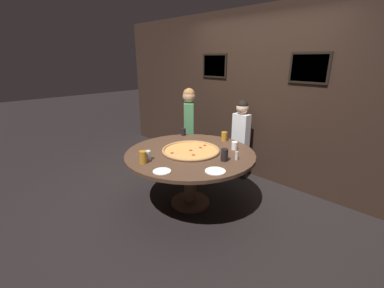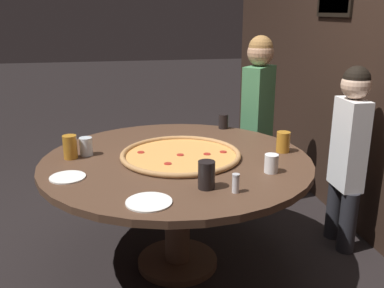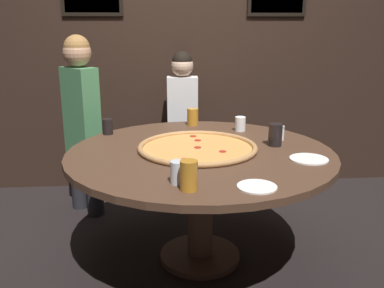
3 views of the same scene
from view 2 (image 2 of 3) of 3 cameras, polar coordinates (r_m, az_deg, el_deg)
ground_plane at (r=2.93m, az=-1.93°, el=-15.66°), size 24.00×24.00×0.00m
dining_table at (r=2.65m, az=-2.06°, el=-4.42°), size 1.64×1.64×0.74m
giant_pizza at (r=2.62m, az=-1.53°, el=-1.45°), size 0.74×0.74×0.03m
drink_cup_near_right at (r=2.15m, az=1.94°, el=-4.14°), size 0.09×0.09×0.14m
drink_cup_near_left at (r=2.72m, az=-13.95°, el=-0.32°), size 0.08×0.08×0.11m
drink_cup_far_right at (r=3.25m, az=4.21°, el=3.03°), size 0.07×0.07×0.11m
drink_cup_centre_back at (r=2.76m, az=12.06°, el=0.27°), size 0.09×0.09×0.13m
drink_cup_front_edge at (r=2.68m, az=-15.94°, el=-0.39°), size 0.08×0.08×0.14m
drink_cup_beside_pizza at (r=2.40m, az=10.53°, el=-2.57°), size 0.08×0.08×0.10m
white_plate_right_side at (r=2.39m, az=-16.25°, el=-4.28°), size 0.19×0.19×0.01m
white_plate_left_side at (r=2.02m, az=-5.76°, el=-7.71°), size 0.22×0.22×0.01m
condiment_shaker at (r=2.12m, az=5.85°, el=-5.22°), size 0.04×0.04×0.10m
diner_far_right at (r=3.58m, az=8.76°, el=4.31°), size 0.34×0.34×1.41m
diner_far_left at (r=3.05m, az=20.17°, el=-0.51°), size 0.32×0.19×1.27m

